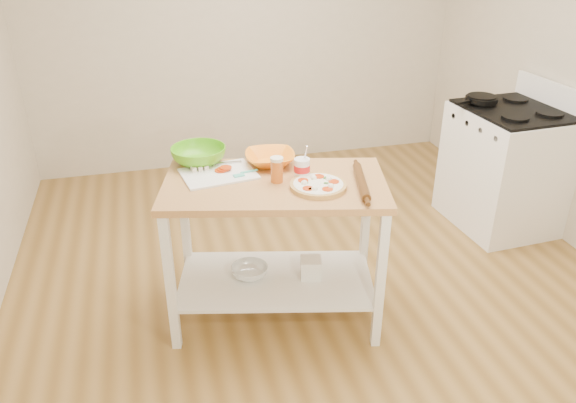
{
  "coord_description": "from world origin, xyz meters",
  "views": [
    {
      "loc": [
        -0.96,
        -2.95,
        2.2
      ],
      "look_at": [
        -0.24,
        -0.19,
        0.75
      ],
      "focal_mm": 35.0,
      "sensor_mm": 36.0,
      "label": 1
    }
  ],
  "objects_px": {
    "pizza": "(318,185)",
    "spatula": "(244,173)",
    "orange_bowl": "(270,159)",
    "shelf_glass_bowl": "(250,271)",
    "green_bowl": "(199,155)",
    "skillet": "(481,99)",
    "knife": "(212,164)",
    "yogurt_tub": "(302,168)",
    "prep_island": "(275,221)",
    "gas_stove": "(504,167)",
    "beer_pint": "(277,170)",
    "cutting_board": "(218,173)",
    "rolling_pin": "(361,182)",
    "shelf_bin": "(311,268)"
  },
  "relations": [
    {
      "from": "orange_bowl",
      "to": "green_bowl",
      "type": "relative_size",
      "value": 0.9
    },
    {
      "from": "skillet",
      "to": "yogurt_tub",
      "type": "bearing_deg",
      "value": -166.77
    },
    {
      "from": "cutting_board",
      "to": "prep_island",
      "type": "bearing_deg",
      "value": -39.94
    },
    {
      "from": "skillet",
      "to": "spatula",
      "type": "bearing_deg",
      "value": -172.98
    },
    {
      "from": "shelf_glass_bowl",
      "to": "shelf_bin",
      "type": "height_order",
      "value": "shelf_bin"
    },
    {
      "from": "skillet",
      "to": "cutting_board",
      "type": "bearing_deg",
      "value": -175.67
    },
    {
      "from": "rolling_pin",
      "to": "shelf_bin",
      "type": "relative_size",
      "value": 3.45
    },
    {
      "from": "orange_bowl",
      "to": "yogurt_tub",
      "type": "height_order",
      "value": "yogurt_tub"
    },
    {
      "from": "skillet",
      "to": "knife",
      "type": "height_order",
      "value": "skillet"
    },
    {
      "from": "rolling_pin",
      "to": "knife",
      "type": "bearing_deg",
      "value": 147.97
    },
    {
      "from": "knife",
      "to": "yogurt_tub",
      "type": "height_order",
      "value": "yogurt_tub"
    },
    {
      "from": "pizza",
      "to": "beer_pint",
      "type": "height_order",
      "value": "beer_pint"
    },
    {
      "from": "pizza",
      "to": "spatula",
      "type": "height_order",
      "value": "pizza"
    },
    {
      "from": "spatula",
      "to": "shelf_bin",
      "type": "height_order",
      "value": "spatula"
    },
    {
      "from": "knife",
      "to": "rolling_pin",
      "type": "bearing_deg",
      "value": -29.11
    },
    {
      "from": "cutting_board",
      "to": "yogurt_tub",
      "type": "bearing_deg",
      "value": -27.14
    },
    {
      "from": "green_bowl",
      "to": "beer_pint",
      "type": "bearing_deg",
      "value": -43.79
    },
    {
      "from": "cutting_board",
      "to": "spatula",
      "type": "distance_m",
      "value": 0.15
    },
    {
      "from": "gas_stove",
      "to": "rolling_pin",
      "type": "xyz_separation_m",
      "value": [
        -1.54,
        -0.87,
        0.45
      ]
    },
    {
      "from": "orange_bowl",
      "to": "shelf_glass_bowl",
      "type": "height_order",
      "value": "orange_bowl"
    },
    {
      "from": "yogurt_tub",
      "to": "shelf_glass_bowl",
      "type": "distance_m",
      "value": 0.73
    },
    {
      "from": "pizza",
      "to": "prep_island",
      "type": "bearing_deg",
      "value": 146.77
    },
    {
      "from": "skillet",
      "to": "pizza",
      "type": "xyz_separation_m",
      "value": [
        -1.6,
        -1.02,
        -0.06
      ]
    },
    {
      "from": "green_bowl",
      "to": "rolling_pin",
      "type": "distance_m",
      "value": 0.97
    },
    {
      "from": "pizza",
      "to": "orange_bowl",
      "type": "xyz_separation_m",
      "value": [
        -0.18,
        0.38,
        0.02
      ]
    },
    {
      "from": "prep_island",
      "to": "shelf_glass_bowl",
      "type": "bearing_deg",
      "value": 157.29
    },
    {
      "from": "gas_stove",
      "to": "skillet",
      "type": "relative_size",
      "value": 2.98
    },
    {
      "from": "cutting_board",
      "to": "rolling_pin",
      "type": "relative_size",
      "value": 1.05
    },
    {
      "from": "green_bowl",
      "to": "skillet",
      "type": "bearing_deg",
      "value": 13.43
    },
    {
      "from": "orange_bowl",
      "to": "cutting_board",
      "type": "bearing_deg",
      "value": -167.41
    },
    {
      "from": "prep_island",
      "to": "shelf_bin",
      "type": "xyz_separation_m",
      "value": [
        0.21,
        -0.03,
        -0.33
      ]
    },
    {
      "from": "green_bowl",
      "to": "beer_pint",
      "type": "height_order",
      "value": "beer_pint"
    },
    {
      "from": "pizza",
      "to": "green_bowl",
      "type": "relative_size",
      "value": 0.95
    },
    {
      "from": "beer_pint",
      "to": "shelf_bin",
      "type": "relative_size",
      "value": 1.17
    },
    {
      "from": "prep_island",
      "to": "shelf_bin",
      "type": "distance_m",
      "value": 0.39
    },
    {
      "from": "cutting_board",
      "to": "spatula",
      "type": "relative_size",
      "value": 2.99
    },
    {
      "from": "green_bowl",
      "to": "orange_bowl",
      "type": "bearing_deg",
      "value": -16.67
    },
    {
      "from": "shelf_glass_bowl",
      "to": "beer_pint",
      "type": "bearing_deg",
      "value": -21.32
    },
    {
      "from": "skillet",
      "to": "spatula",
      "type": "xyz_separation_m",
      "value": [
        -1.95,
        -0.77,
        -0.06
      ]
    },
    {
      "from": "knife",
      "to": "yogurt_tub",
      "type": "bearing_deg",
      "value": -27.11
    },
    {
      "from": "pizza",
      "to": "orange_bowl",
      "type": "height_order",
      "value": "orange_bowl"
    },
    {
      "from": "beer_pint",
      "to": "prep_island",
      "type": "bearing_deg",
      "value": 177.38
    },
    {
      "from": "prep_island",
      "to": "gas_stove",
      "type": "relative_size",
      "value": 1.21
    },
    {
      "from": "yogurt_tub",
      "to": "rolling_pin",
      "type": "bearing_deg",
      "value": -35.2
    },
    {
      "from": "knife",
      "to": "prep_island",
      "type": "bearing_deg",
      "value": -41.13
    },
    {
      "from": "spatula",
      "to": "gas_stove",
      "type": "bearing_deg",
      "value": 4.76
    },
    {
      "from": "gas_stove",
      "to": "knife",
      "type": "relative_size",
      "value": 4.09
    },
    {
      "from": "skillet",
      "to": "beer_pint",
      "type": "distance_m",
      "value": 2.0
    },
    {
      "from": "prep_island",
      "to": "skillet",
      "type": "height_order",
      "value": "skillet"
    },
    {
      "from": "gas_stove",
      "to": "knife",
      "type": "distance_m",
      "value": 2.37
    }
  ]
}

